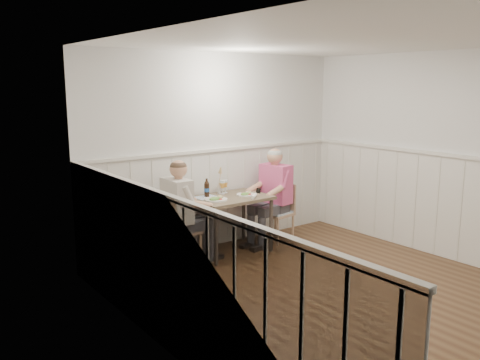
% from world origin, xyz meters
% --- Properties ---
extents(ground_plane, '(4.50, 4.50, 0.00)m').
position_xyz_m(ground_plane, '(0.00, 0.00, 0.00)').
color(ground_plane, '#472B1A').
extents(room_shell, '(4.04, 4.54, 2.60)m').
position_xyz_m(room_shell, '(0.00, 0.00, 1.52)').
color(room_shell, silver).
rests_on(room_shell, ground).
extents(wainscot, '(4.00, 4.49, 1.34)m').
position_xyz_m(wainscot, '(0.00, 0.69, 0.69)').
color(wainscot, silver).
rests_on(wainscot, ground).
extents(dining_table, '(0.98, 0.70, 0.75)m').
position_xyz_m(dining_table, '(-0.08, 1.84, 0.65)').
color(dining_table, brown).
rests_on(dining_table, ground).
extents(chair_right, '(0.43, 0.43, 0.81)m').
position_xyz_m(chair_right, '(0.77, 1.85, 0.44)').
color(chair_right, '#9C7157').
rests_on(chair_right, ground).
extents(chair_left, '(0.42, 0.42, 0.86)m').
position_xyz_m(chair_left, '(-0.89, 1.84, 0.47)').
color(chair_left, '#9C7157').
rests_on(chair_left, ground).
extents(man_in_pink, '(0.67, 0.47, 1.35)m').
position_xyz_m(man_in_pink, '(0.66, 1.85, 0.56)').
color(man_in_pink, '#3F3F47').
rests_on(man_in_pink, ground).
extents(diner_cream, '(0.61, 0.43, 1.33)m').
position_xyz_m(diner_cream, '(-0.86, 1.81, 0.56)').
color(diner_cream, '#3F3F47').
rests_on(diner_cream, ground).
extents(plate_man, '(0.24, 0.24, 0.06)m').
position_xyz_m(plate_man, '(0.12, 1.78, 0.77)').
color(plate_man, white).
rests_on(plate_man, dining_table).
extents(plate_diner, '(0.29, 0.29, 0.07)m').
position_xyz_m(plate_diner, '(-0.37, 1.77, 0.77)').
color(plate_diner, white).
rests_on(plate_diner, dining_table).
extents(beer_glass_a, '(0.07, 0.07, 0.18)m').
position_xyz_m(beer_glass_a, '(-0.00, 2.07, 0.87)').
color(beer_glass_a, silver).
rests_on(beer_glass_a, dining_table).
extents(beer_glass_b, '(0.07, 0.07, 0.18)m').
position_xyz_m(beer_glass_b, '(-0.08, 2.04, 0.87)').
color(beer_glass_b, silver).
rests_on(beer_glass_b, dining_table).
extents(beer_bottle, '(0.07, 0.07, 0.24)m').
position_xyz_m(beer_bottle, '(-0.34, 2.01, 0.86)').
color(beer_bottle, black).
rests_on(beer_bottle, dining_table).
extents(rolled_napkin, '(0.18, 0.16, 0.04)m').
position_xyz_m(rolled_napkin, '(0.12, 1.61, 0.77)').
color(rolled_napkin, white).
rests_on(rolled_napkin, dining_table).
extents(grass_vase, '(0.04, 0.04, 0.38)m').
position_xyz_m(grass_vase, '(-0.10, 2.08, 0.92)').
color(grass_vase, silver).
rests_on(grass_vase, dining_table).
extents(gingham_mat, '(0.30, 0.24, 0.01)m').
position_xyz_m(gingham_mat, '(-0.37, 1.99, 0.75)').
color(gingham_mat, '#6285B1').
rests_on(gingham_mat, dining_table).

